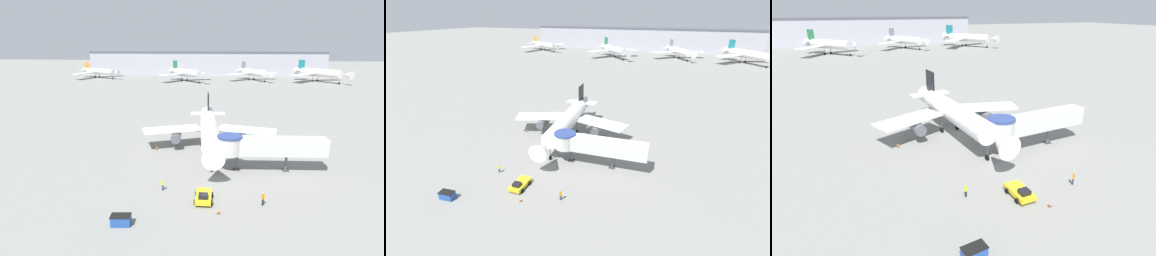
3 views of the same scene
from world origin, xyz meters
The scene contains 14 objects.
ground_plane centered at (0.00, 0.00, 0.00)m, with size 800.00×800.00×0.00m, color gray.
main_airplane centered at (-0.14, -0.47, 4.03)m, with size 27.37×30.31×9.52m.
jet_bridge centered at (9.25, -9.82, 4.20)m, with size 17.57×4.75×5.88m.
pushback_tug_yellow centered at (0.69, -21.25, 0.64)m, with size 2.52×4.12×1.39m.
service_container_blue centered at (-8.12, -27.99, 0.62)m, with size 2.47×1.62×1.23m.
traffic_cone_apron_front centered at (2.80, -24.15, 0.28)m, with size 0.36×0.36×0.60m.
traffic_cone_port_wing centered at (-10.41, -2.13, 0.35)m, with size 0.44×0.44×0.73m.
ground_crew_marshaller centered at (8.31, -21.43, 1.06)m, with size 0.41×0.36×1.83m.
ground_crew_wing_walker centered at (-5.32, -18.99, 0.96)m, with size 0.36×0.26×1.67m.
background_jet_gray_tail centered at (16.69, 129.27, 4.73)m, with size 30.92×29.84×10.80m.
background_jet_green_tail centered at (-22.43, 118.11, 5.10)m, with size 29.27×30.16×11.68m.
background_jet_teal_tail centered at (53.75, 125.99, 5.26)m, with size 33.07×33.56×12.08m.
background_jet_orange_tail centered at (-81.82, 130.83, 4.32)m, with size 33.65×33.80×9.80m.
terminal_building centered at (-16.86, 175.00, 8.22)m, with size 171.26×26.21×16.42m.
Camera 2 is at (23.15, -49.65, 26.42)m, focal length 24.00 mm.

